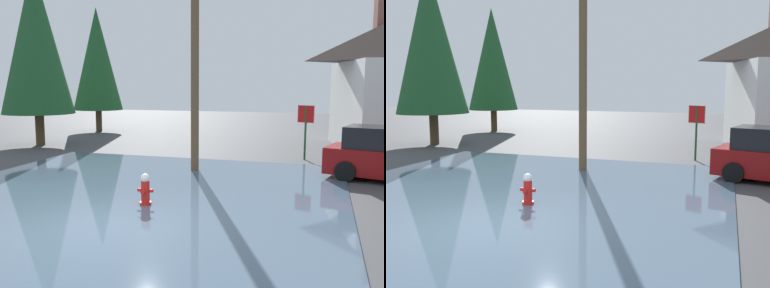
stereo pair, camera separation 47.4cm
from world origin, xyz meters
The scene contains 8 objects.
ground_plane centered at (0.00, 0.00, -0.05)m, with size 80.00×80.00×0.10m, color #424244.
flood_puddle centered at (-0.52, 2.00, 0.02)m, with size 11.43×13.21×0.03m, color #4C6075.
lane_stop_bar centered at (0.11, -1.42, 0.00)m, with size 4.25×0.30×0.01m, color silver.
fire_hydrant centered at (0.27, 1.75, 0.40)m, with size 0.41×0.35×0.81m.
utility_pole centered at (0.17, 6.34, 4.67)m, with size 1.60×0.28×8.98m.
stop_sign_far centered at (3.76, 9.77, 1.57)m, with size 0.67×0.28×2.20m.
pine_tree_tall_left centered at (-9.55, 16.85, 4.62)m, with size 3.14×3.14×7.86m.
pine_tree_mid_left centered at (-9.14, 10.25, 5.19)m, with size 3.53×3.53×8.82m.
Camera 2 is at (4.89, -7.63, 2.98)m, focal length 39.85 mm.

